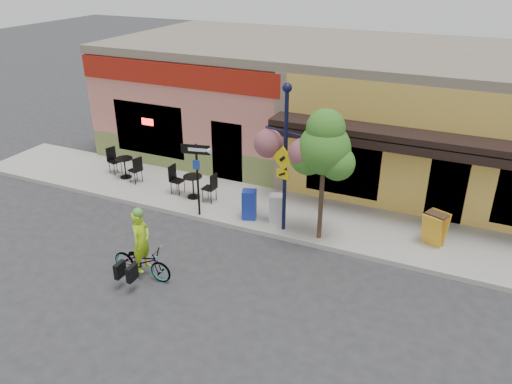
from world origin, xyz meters
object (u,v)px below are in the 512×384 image
cyclist_rider (142,249)px  newspaper_box_blue (249,205)px  lamp_post (285,161)px  newspaper_box_grey (276,208)px  bicycle (142,261)px  one_way_sign (198,180)px  building (343,104)px  street_tree (323,176)px

cyclist_rider → newspaper_box_blue: size_ratio=1.75×
lamp_post → newspaper_box_grey: bearing=152.7°
lamp_post → cyclist_rider: bearing=-109.3°
bicycle → one_way_sign: one_way_sign is taller
building → lamp_post: lamp_post is taller
building → lamp_post: size_ratio=4.15×
cyclist_rider → lamp_post: size_ratio=0.37×
newspaper_box_grey → street_tree: size_ratio=0.23×
one_way_sign → newspaper_box_grey: (2.35, 0.60, -0.73)m
lamp_post → building: bearing=106.8°
newspaper_box_blue → lamp_post: bearing=-26.8°
one_way_sign → street_tree: bearing=-9.3°
bicycle → newspaper_box_blue: (1.28, 3.74, 0.17)m
building → lamp_post: (0.17, -6.60, 0.09)m
newspaper_box_grey → street_tree: 2.15m
newspaper_box_blue → newspaper_box_grey: bearing=-7.0°
newspaper_box_blue → street_tree: street_tree is taller
building → street_tree: bearing=-79.0°
one_way_sign → newspaper_box_grey: bearing=1.8°
cyclist_rider → one_way_sign: (-0.29, 3.30, 0.50)m
bicycle → cyclist_rider: 0.38m
cyclist_rider → newspaper_box_blue: (1.23, 3.74, -0.20)m
street_tree → bicycle: bearing=-135.8°
cyclist_rider → newspaper_box_blue: bearing=-19.0°
building → newspaper_box_grey: building is taller
one_way_sign → newspaper_box_blue: size_ratio=2.51×
bicycle → newspaper_box_grey: size_ratio=1.93×
cyclist_rider → newspaper_box_grey: 4.41m
building → cyclist_rider: (-2.27, -10.15, -1.43)m
lamp_post → newspaper_box_grey: size_ratio=4.97×
lamp_post → newspaper_box_blue: 2.12m
newspaper_box_blue → cyclist_rider: bearing=-126.2°
cyclist_rider → one_way_sign: 3.35m
cyclist_rider → newspaper_box_grey: size_ratio=1.86×
street_tree → newspaper_box_blue: bearing=174.5°
bicycle → newspaper_box_grey: (2.11, 3.90, 0.14)m
building → newspaper_box_blue: size_ratio=19.45×
lamp_post → newspaper_box_grey: 1.83m
building → bicycle: (-2.32, -10.15, -1.80)m
cyclist_rider → building: bearing=-13.4°
building → street_tree: 6.76m
lamp_post → one_way_sign: size_ratio=1.87×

